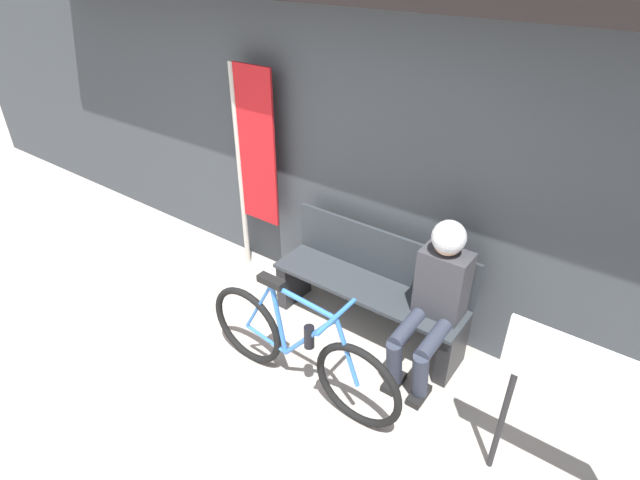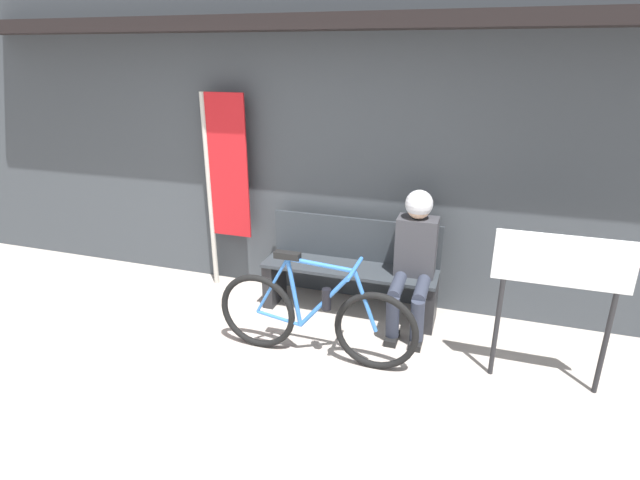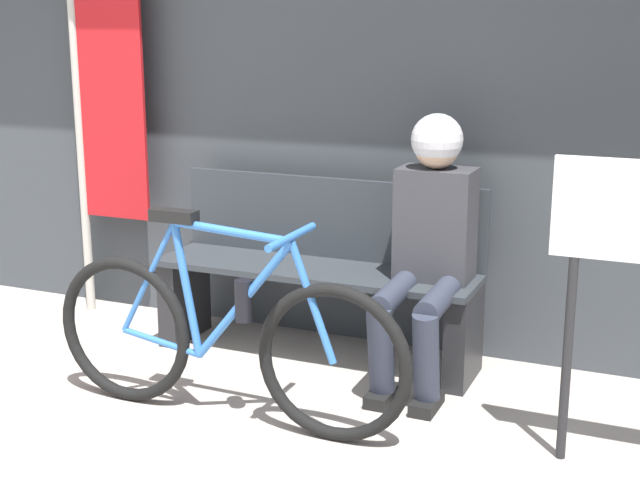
{
  "view_description": "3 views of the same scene",
  "coord_description": "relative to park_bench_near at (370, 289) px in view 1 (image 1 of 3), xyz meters",
  "views": [
    {
      "loc": [
        2.13,
        -0.82,
        2.78
      ],
      "look_at": [
        0.31,
        1.65,
        0.91
      ],
      "focal_mm": 28.0,
      "sensor_mm": 36.0,
      "label": 1
    },
    {
      "loc": [
        1.61,
        -2.08,
        2.28
      ],
      "look_at": [
        0.41,
        1.57,
        0.82
      ],
      "focal_mm": 28.0,
      "sensor_mm": 36.0,
      "label": 2
    },
    {
      "loc": [
        2.22,
        -1.86,
        1.61
      ],
      "look_at": [
        0.78,
        1.5,
        0.71
      ],
      "focal_mm": 50.0,
      "sensor_mm": 36.0,
      "label": 3
    }
  ],
  "objects": [
    {
      "name": "banner_pole",
      "position": [
        -1.32,
        0.13,
        0.76
      ],
      "size": [
        0.45,
        0.05,
        1.93
      ],
      "color": "#B7B2A8",
      "rests_on": "ground_plane"
    },
    {
      "name": "person_seated",
      "position": [
        0.58,
        -0.11,
        0.3
      ],
      "size": [
        0.34,
        0.63,
        1.22
      ],
      "color": "#2D3342",
      "rests_on": "ground_plane"
    },
    {
      "name": "bicycle",
      "position": [
        -0.06,
        -0.84,
        -0.05
      ],
      "size": [
        1.61,
        0.4,
        0.87
      ],
      "color": "black",
      "rests_on": "ground_plane"
    },
    {
      "name": "ground_plane",
      "position": [
        -0.58,
        -1.96,
        -0.4
      ],
      "size": [
        24.0,
        24.0,
        0.0
      ],
      "primitive_type": "plane",
      "color": "#ADA399"
    },
    {
      "name": "storefront_wall",
      "position": [
        -0.58,
        0.33,
        1.26
      ],
      "size": [
        12.0,
        0.56,
        3.2
      ],
      "color": "#3D4247",
      "rests_on": "ground_plane"
    },
    {
      "name": "signboard",
      "position": [
        1.62,
        -0.63,
        0.46
      ],
      "size": [
        0.88,
        0.04,
        1.15
      ],
      "color": "#232326",
      "rests_on": "ground_plane"
    },
    {
      "name": "park_bench_near",
      "position": [
        0.0,
        0.0,
        0.0
      ],
      "size": [
        1.58,
        0.42,
        0.86
      ],
      "color": "#2D3338",
      "rests_on": "ground_plane"
    }
  ]
}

